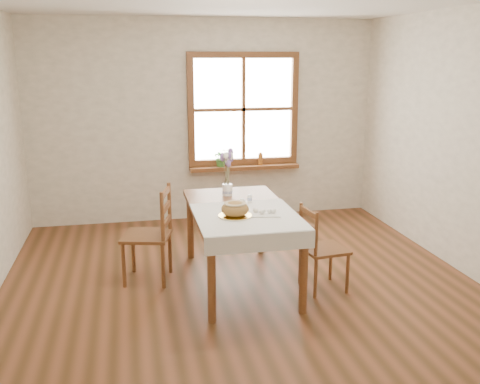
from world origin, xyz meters
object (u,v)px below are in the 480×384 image
Objects in this scene: chair_right at (324,248)px; flower_vase at (227,190)px; bread_plate at (235,216)px; chair_left at (146,234)px; dining_table at (240,216)px.

flower_vase reaches higher than chair_right.
bread_plate is (-0.84, -0.00, 0.36)m from chair_right.
chair_left is 0.92m from flower_vase.
flower_vase is at bearing 84.44° from bread_plate.
bread_plate is 0.77m from flower_vase.
flower_vase reaches higher than dining_table.
chair_right is 2.85× the size of bread_plate.
dining_table is at bearing -85.40° from flower_vase.
flower_vase is (-0.04, 0.45, 0.14)m from dining_table.
flower_vase is (-0.77, 0.76, 0.40)m from chair_right.
bread_plate is at bearing 83.54° from chair_right.
bread_plate is 2.50× the size of flower_vase.
flower_vase is at bearing 118.50° from chair_left.
chair_right is 1.15m from flower_vase.
flower_vase is (0.83, 0.21, 0.34)m from chair_left.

